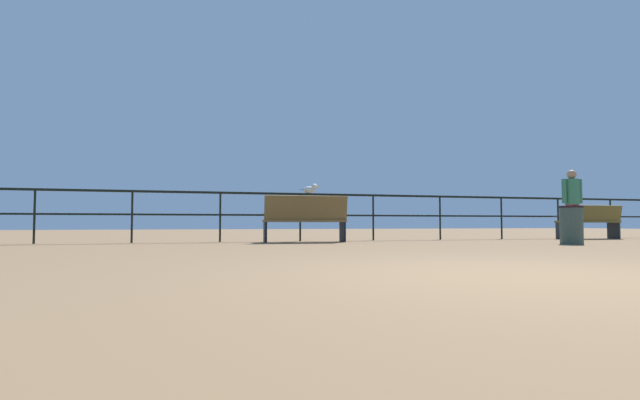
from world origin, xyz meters
name	(u,v)px	position (x,y,z in m)	size (l,w,h in m)	color
ground_plane	(534,276)	(0.00, 0.00, 0.00)	(60.00, 60.00, 0.00)	olive
pier_railing	(300,206)	(0.00, 7.63, 0.82)	(25.59, 0.05, 1.12)	black
bench_near_left	(305,217)	(-0.07, 6.89, 0.55)	(1.83, 0.78, 1.01)	brown
bench_near_right	(590,220)	(7.64, 6.90, 0.51)	(1.73, 0.66, 0.88)	brown
person_by_bench	(572,200)	(6.46, 6.26, 0.98)	(0.55, 0.33, 1.71)	#A72A36
seagull_on_rail	(310,189)	(0.23, 7.62, 1.21)	(0.40, 0.32, 0.22)	silver
trash_bin	(571,225)	(4.75, 4.54, 0.38)	(0.45, 0.45, 0.76)	#34483E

